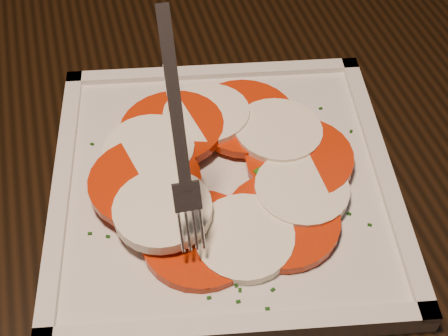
% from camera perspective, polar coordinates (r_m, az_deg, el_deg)
% --- Properties ---
extents(table, '(1.23, 0.84, 0.75)m').
position_cam_1_polar(table, '(0.68, -8.89, -2.50)').
color(table, black).
rests_on(table, ground).
extents(plate, '(0.35, 0.35, 0.01)m').
position_cam_1_polar(plate, '(0.55, -0.00, -1.54)').
color(plate, silver).
rests_on(plate, table).
extents(caprese_salad, '(0.25, 0.24, 0.03)m').
position_cam_1_polar(caprese_salad, '(0.53, 0.00, -0.27)').
color(caprese_salad, red).
rests_on(caprese_salad, plate).
extents(fork, '(0.04, 0.09, 0.16)m').
position_cam_1_polar(fork, '(0.44, -4.36, 3.89)').
color(fork, white).
rests_on(fork, caprese_salad).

